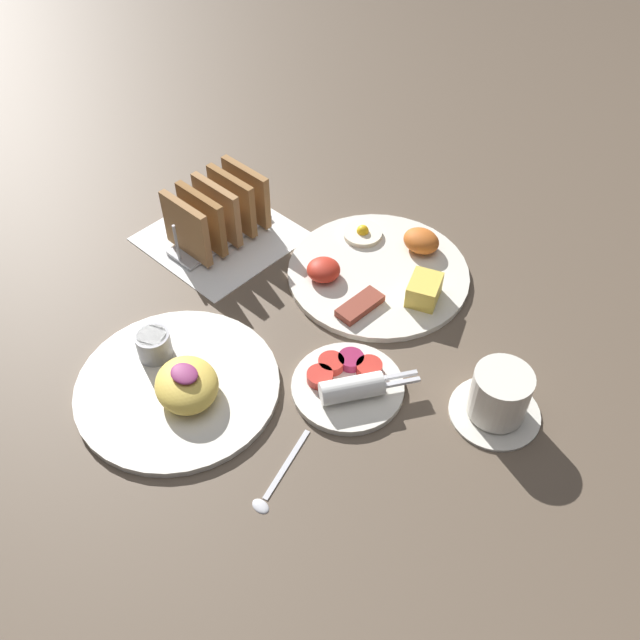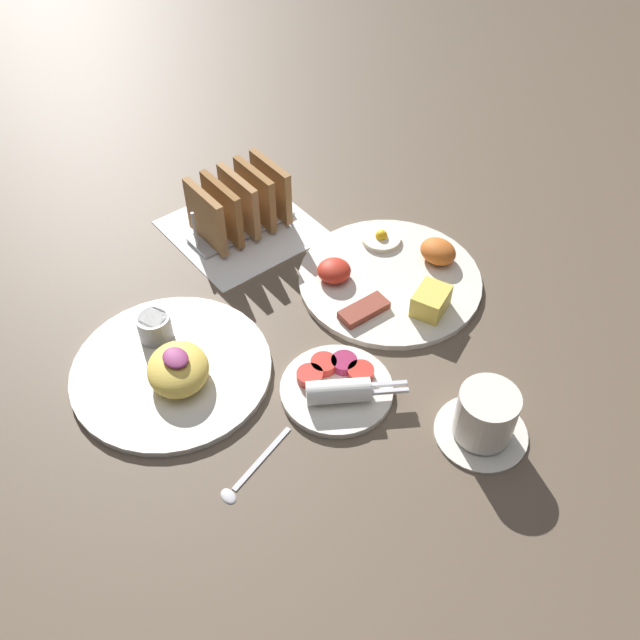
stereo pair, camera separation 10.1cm
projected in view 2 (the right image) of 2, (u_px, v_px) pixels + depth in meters
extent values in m
plane|color=brown|center=(273.00, 316.00, 1.06)|extent=(3.00, 3.00, 0.00)
cube|color=white|center=(242.00, 228.00, 1.20)|extent=(0.22, 0.22, 0.00)
cylinder|color=silver|center=(390.00, 280.00, 1.10)|extent=(0.28, 0.28, 0.01)
cube|color=#E5C64C|center=(431.00, 301.00, 1.04)|extent=(0.06, 0.07, 0.04)
ellipsoid|color=#C66023|center=(438.00, 251.00, 1.12)|extent=(0.06, 0.05, 0.03)
cylinder|color=#F4EACC|center=(381.00, 239.00, 1.16)|extent=(0.06, 0.06, 0.01)
sphere|color=yellow|center=(381.00, 236.00, 1.15)|extent=(0.02, 0.02, 0.02)
ellipsoid|color=red|center=(333.00, 270.00, 1.09)|extent=(0.05, 0.05, 0.03)
cube|color=brown|center=(364.00, 310.00, 1.04)|extent=(0.04, 0.08, 0.01)
cylinder|color=silver|center=(336.00, 390.00, 0.96)|extent=(0.15, 0.15, 0.01)
cylinder|color=red|center=(361.00, 373.00, 0.96)|extent=(0.04, 0.04, 0.01)
cylinder|color=#99234C|center=(344.00, 363.00, 0.97)|extent=(0.04, 0.04, 0.01)
cylinder|color=red|center=(324.00, 364.00, 0.97)|extent=(0.04, 0.04, 0.01)
cylinder|color=red|center=(310.00, 376.00, 0.96)|extent=(0.04, 0.04, 0.01)
cylinder|color=white|center=(338.00, 391.00, 0.93)|extent=(0.07, 0.09, 0.03)
cube|color=silver|center=(388.00, 384.00, 0.94)|extent=(0.03, 0.05, 0.00)
cube|color=silver|center=(390.00, 391.00, 0.93)|extent=(0.03, 0.05, 0.00)
cylinder|color=silver|center=(171.00, 370.00, 0.98)|extent=(0.28, 0.28, 0.01)
ellipsoid|color=#EAC651|center=(178.00, 369.00, 0.95)|extent=(0.12, 0.12, 0.04)
ellipsoid|color=#8C3366|center=(175.00, 358.00, 0.93)|extent=(0.04, 0.03, 0.01)
cylinder|color=#99999E|center=(155.00, 327.00, 1.00)|extent=(0.05, 0.05, 0.04)
cylinder|color=white|center=(153.00, 319.00, 0.99)|extent=(0.04, 0.04, 0.01)
cube|color=#B7B7BC|center=(242.00, 226.00, 1.19)|extent=(0.06, 0.18, 0.01)
cube|color=#A37548|center=(206.00, 217.00, 1.13)|extent=(0.10, 0.01, 0.10)
cube|color=olive|center=(222.00, 209.00, 1.14)|extent=(0.10, 0.01, 0.10)
cube|color=#A6784A|center=(239.00, 202.00, 1.16)|extent=(0.10, 0.01, 0.10)
cube|color=olive|center=(255.00, 194.00, 1.17)|extent=(0.10, 0.01, 0.10)
cube|color=#9B6D3F|center=(271.00, 187.00, 1.18)|extent=(0.10, 0.01, 0.10)
cylinder|color=#B7B7BC|center=(195.00, 230.00, 1.13)|extent=(0.01, 0.01, 0.07)
cylinder|color=#B7B7BC|center=(282.00, 189.00, 1.20)|extent=(0.01, 0.01, 0.07)
cylinder|color=silver|center=(481.00, 432.00, 0.91)|extent=(0.12, 0.12, 0.01)
cylinder|color=silver|center=(486.00, 414.00, 0.88)|extent=(0.08, 0.08, 0.07)
cylinder|color=#381E0F|center=(490.00, 399.00, 0.86)|extent=(0.06, 0.06, 0.01)
cube|color=silver|center=(262.00, 457.00, 0.89)|extent=(0.04, 0.11, 0.00)
ellipsoid|color=silver|center=(228.00, 495.00, 0.85)|extent=(0.02, 0.02, 0.01)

